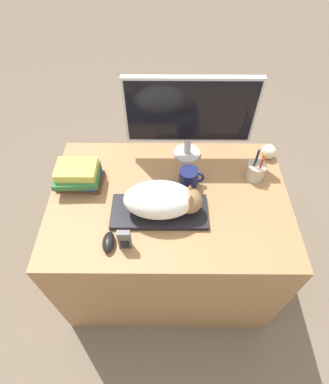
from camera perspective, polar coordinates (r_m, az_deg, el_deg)
name	(u,v)px	position (r m, az deg, el deg)	size (l,w,h in m)	color
ground_plane	(168,327)	(1.94, 0.66, -24.29)	(12.00, 12.00, 0.00)	#6B5B4C
desk	(168,238)	(1.74, 0.76, -8.72)	(1.14, 0.77, 0.76)	#9E7047
keyboard	(159,212)	(1.36, -0.97, -3.77)	(0.44, 0.19, 0.02)	black
cat	(164,200)	(1.29, -0.15, -1.50)	(0.34, 0.18, 0.15)	white
monitor	(190,113)	(1.45, 4.92, 14.70)	(0.62, 0.14, 0.45)	#B7B7BC
computer_mouse	(109,242)	(1.29, -10.61, -9.37)	(0.05, 0.10, 0.04)	black
coffee_mug	(189,178)	(1.45, 4.67, 2.74)	(0.12, 0.09, 0.10)	#141947
pen_cup	(256,171)	(1.54, 16.99, 3.90)	(0.09, 0.09, 0.19)	#B2A893
baseball	(269,152)	(1.67, 19.23, 7.27)	(0.08, 0.08, 0.08)	beige
phone	(125,240)	(1.24, -7.60, -9.01)	(0.05, 0.03, 0.11)	#4C4C51
book_stack	(78,175)	(1.49, -16.08, 3.05)	(0.23, 0.18, 0.13)	brown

